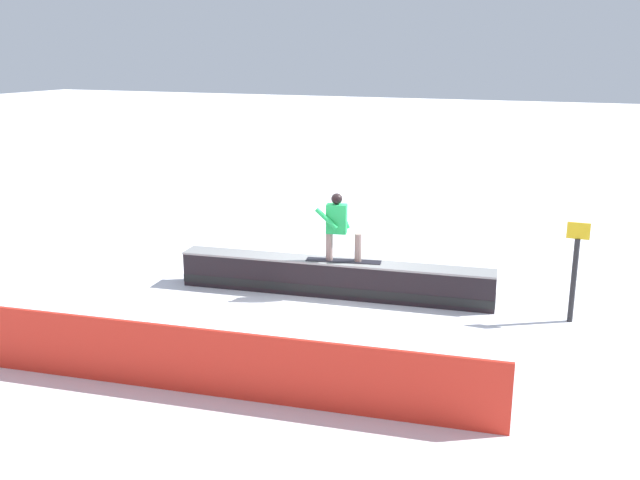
{
  "coord_description": "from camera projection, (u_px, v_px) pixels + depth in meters",
  "views": [
    {
      "loc": [
        -4.86,
        12.72,
        4.86
      ],
      "look_at": [
        -0.1,
        0.99,
        1.43
      ],
      "focal_mm": 39.43,
      "sensor_mm": 36.0,
      "label": 1
    }
  ],
  "objects": [
    {
      "name": "trail_marker",
      "position": [
        575.0,
        269.0,
        12.75
      ],
      "size": [
        0.4,
        0.1,
        1.88
      ],
      "color": "#262628",
      "rests_on": "ground_plane"
    },
    {
      "name": "safety_fence",
      "position": [
        216.0,
        364.0,
        10.07
      ],
      "size": [
        8.17,
        1.04,
        1.02
      ],
      "primitive_type": "cube",
      "rotation": [
        0.0,
        0.0,
        0.12
      ],
      "color": "red",
      "rests_on": "ground_plane"
    },
    {
      "name": "grind_box",
      "position": [
        334.0,
        279.0,
        14.32
      ],
      "size": [
        6.47,
        1.33,
        0.74
      ],
      "color": "black",
      "rests_on": "ground_plane"
    },
    {
      "name": "snowboarder",
      "position": [
        338.0,
        225.0,
        13.99
      ],
      "size": [
        1.54,
        0.61,
        1.39
      ],
      "color": "black",
      "rests_on": "grind_box"
    },
    {
      "name": "ground_plane",
      "position": [
        334.0,
        295.0,
        14.41
      ],
      "size": [
        120.0,
        120.0,
        0.0
      ],
      "primitive_type": "plane",
      "color": "white"
    }
  ]
}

